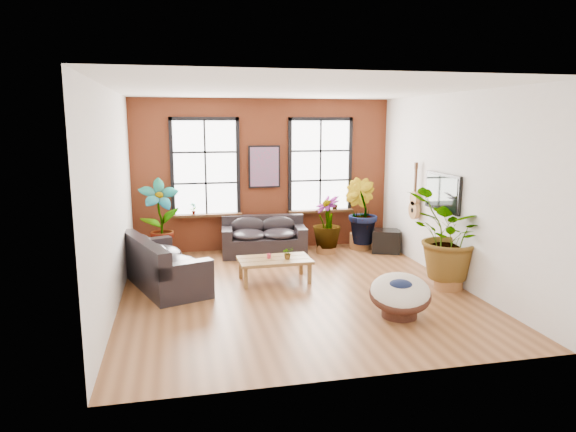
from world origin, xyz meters
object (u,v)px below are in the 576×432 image
(sofa_back, at_px, (264,238))
(sofa_left, at_px, (161,264))
(coffee_table, at_px, (274,261))
(papasan_chair, at_px, (400,294))

(sofa_back, height_order, sofa_left, sofa_left)
(sofa_back, relative_size, coffee_table, 1.42)
(sofa_left, relative_size, coffee_table, 1.80)
(coffee_table, bearing_deg, sofa_left, 175.19)
(sofa_back, xyz_separation_m, papasan_chair, (1.41, -4.22, -0.03))
(sofa_left, distance_m, papasan_chair, 4.30)
(sofa_back, relative_size, sofa_left, 0.78)
(sofa_back, distance_m, sofa_left, 2.91)
(sofa_back, xyz_separation_m, coffee_table, (-0.13, -2.02, -0.00))
(sofa_back, bearing_deg, sofa_left, -134.42)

